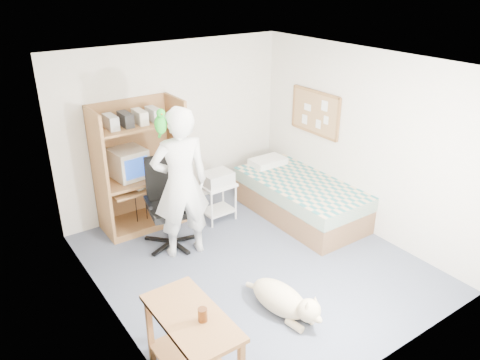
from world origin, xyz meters
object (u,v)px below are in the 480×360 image
Objects in this scene: office_chair at (169,214)px; printer_cart at (217,196)px; bed at (300,198)px; person at (181,184)px; dog at (284,300)px; side_desk at (192,339)px; computer_hutch at (140,171)px.

printer_cart is at bearing 23.71° from office_chair.
person is at bearing 176.67° from bed.
dog is 2.24m from printer_cart.
person is 1.14m from printer_cart.
office_chair reaches higher than bed.
dog is at bearing -68.43° from office_chair.
bed is 2.02× the size of side_desk.
bed is at bearing -31.31° from printer_cart.
printer_cart is (0.93, -0.52, -0.44)m from computer_hutch.
computer_hutch is 1.80× the size of side_desk.
dog is at bearing 112.09° from person.
bed is 1.03× the size of person.
bed is (2.00, -1.12, -0.53)m from computer_hutch.
person reaches higher than computer_hutch.
person is (0.04, -0.31, 0.56)m from office_chair.
office_chair is (-1.94, 0.42, 0.13)m from bed.
bed is 3.39m from side_desk.
printer_cart is (0.87, 0.18, -0.04)m from office_chair.
printer_cart is (-1.07, 0.60, 0.09)m from bed.
printer_cart is (1.78, 2.42, -0.11)m from side_desk.
computer_hutch is at bearing 90.04° from dog.
side_desk is 0.93× the size of dog.
side_desk is at bearing 75.92° from person.
computer_hutch is 1.03m from person.
computer_hutch is 0.92× the size of person.
bed is 3.52× the size of printer_cart.
bed is 1.89× the size of dog.
printer_cart is at bearing -29.12° from computer_hutch.
computer_hutch is 1.52× the size of office_chair.
side_desk is (-2.85, -1.82, 0.21)m from bed.
person reaches higher than office_chair.
printer_cart is at bearing 53.57° from side_desk.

